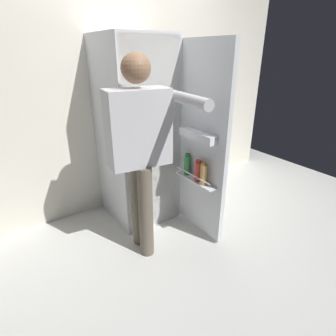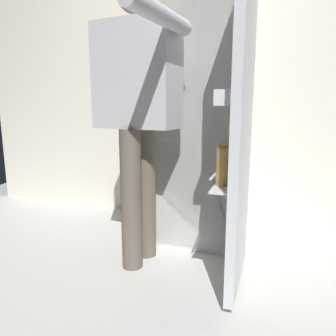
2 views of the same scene
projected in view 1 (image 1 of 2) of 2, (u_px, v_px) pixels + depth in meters
name	position (u px, v px, depth m)	size (l,w,h in m)	color
ground_plane	(169.00, 237.00, 2.59)	(5.36, 5.36, 0.00)	silver
kitchen_wall	(117.00, 83.00, 2.79)	(4.40, 0.10, 2.67)	silver
refrigerator	(140.00, 134.00, 2.65)	(0.65, 1.24, 1.78)	silver
person	(140.00, 143.00, 2.08)	(0.56, 0.82, 1.63)	#665B4C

